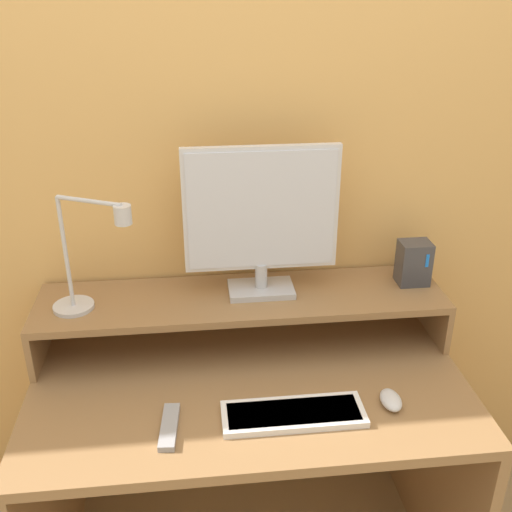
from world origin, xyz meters
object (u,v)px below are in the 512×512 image
at_px(desk_lamp, 88,264).
at_px(mouse, 391,400).
at_px(keyboard, 293,414).
at_px(monitor, 261,217).
at_px(remote_control, 169,427).
at_px(router_dock, 414,263).

bearing_deg(desk_lamp, mouse, -20.68).
bearing_deg(keyboard, desk_lamp, 149.02).
bearing_deg(monitor, desk_lamp, -172.16).
relative_size(monitor, remote_control, 2.73).
bearing_deg(mouse, keyboard, -176.20).
bearing_deg(desk_lamp, remote_control, -57.36).
bearing_deg(mouse, desk_lamp, 159.32).
relative_size(mouse, remote_control, 0.54).
distance_m(monitor, keyboard, 0.55).
height_order(desk_lamp, mouse, desk_lamp).
xyz_separation_m(router_dock, remote_control, (-0.74, -0.39, -0.22)).
height_order(desk_lamp, router_dock, desk_lamp).
height_order(keyboard, remote_control, keyboard).
xyz_separation_m(keyboard, remote_control, (-0.31, -0.01, -0.00)).
bearing_deg(desk_lamp, keyboard, -30.98).
xyz_separation_m(mouse, remote_control, (-0.58, -0.03, -0.01)).
bearing_deg(remote_control, monitor, 54.63).
bearing_deg(desk_lamp, router_dock, 4.30).
distance_m(keyboard, remote_control, 0.31).
bearing_deg(desk_lamp, monitor, 7.84).
bearing_deg(mouse, monitor, 129.60).
height_order(monitor, mouse, monitor).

